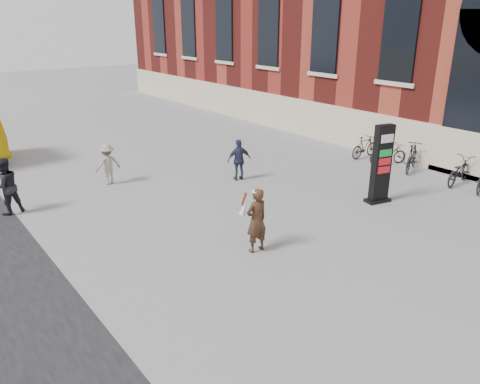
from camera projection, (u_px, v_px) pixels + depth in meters
ground at (291, 254)px, 12.07m from camera, size 100.00×100.00×0.00m
info_pylon at (381, 164)px, 15.03m from camera, size 0.90×0.59×2.59m
woman at (256, 219)px, 11.95m from camera, size 0.66×0.59×1.73m
pedestrian_a at (5, 186)px, 14.26m from camera, size 1.00×0.85×1.80m
pedestrian_b at (108, 164)px, 16.90m from camera, size 0.97×0.57×1.49m
pedestrian_c at (239, 160)px, 17.31m from camera, size 0.98×0.63×1.55m
bike_4 at (459, 171)px, 16.99m from camera, size 1.94×0.90×0.98m
bike_5 at (412, 157)px, 18.42m from camera, size 1.93×1.19×1.12m
bike_6 at (388, 154)px, 19.28m from camera, size 1.73×1.15×0.86m
bike_7 at (365, 147)px, 20.16m from camera, size 1.58×0.46×0.95m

